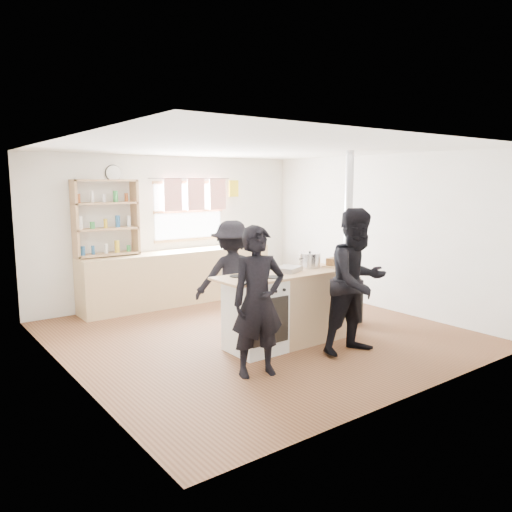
{
  "coord_description": "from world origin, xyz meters",
  "views": [
    {
      "loc": [
        -3.97,
        -5.29,
        2.07
      ],
      "look_at": [
        -0.1,
        -0.1,
        1.1
      ],
      "focal_mm": 35.0,
      "sensor_mm": 36.0,
      "label": 1
    }
  ],
  "objects_px": {
    "stockpot_counter": "(310,260)",
    "flue_heater": "(347,279)",
    "cooking_island": "(292,307)",
    "person_near_left": "(258,301)",
    "stockpot_stove": "(254,269)",
    "roast_tray": "(288,269)",
    "thermos": "(227,238)",
    "person_far": "(232,277)",
    "skillet_greens": "(253,279)",
    "person_near_right": "(357,282)",
    "bread_board": "(334,263)"
  },
  "relations": [
    {
      "from": "stockpot_counter",
      "to": "flue_heater",
      "type": "xyz_separation_m",
      "value": [
        0.85,
        0.12,
        -0.37
      ]
    },
    {
      "from": "cooking_island",
      "to": "person_near_left",
      "type": "bearing_deg",
      "value": -148.68
    },
    {
      "from": "cooking_island",
      "to": "stockpot_stove",
      "type": "height_order",
      "value": "stockpot_stove"
    },
    {
      "from": "flue_heater",
      "to": "roast_tray",
      "type": "bearing_deg",
      "value": -171.51
    },
    {
      "from": "thermos",
      "to": "person_far",
      "type": "distance_m",
      "value": 2.31
    },
    {
      "from": "skillet_greens",
      "to": "person_near_left",
      "type": "distance_m",
      "value": 0.51
    },
    {
      "from": "cooking_island",
      "to": "flue_heater",
      "type": "height_order",
      "value": "flue_heater"
    },
    {
      "from": "cooking_island",
      "to": "roast_tray",
      "type": "height_order",
      "value": "roast_tray"
    },
    {
      "from": "thermos",
      "to": "person_far",
      "type": "bearing_deg",
      "value": -121.68
    },
    {
      "from": "cooking_island",
      "to": "skillet_greens",
      "type": "height_order",
      "value": "skillet_greens"
    },
    {
      "from": "cooking_island",
      "to": "person_near_right",
      "type": "relative_size",
      "value": 1.12
    },
    {
      "from": "stockpot_stove",
      "to": "stockpot_counter",
      "type": "xyz_separation_m",
      "value": [
        0.94,
        0.02,
        0.02
      ]
    },
    {
      "from": "stockpot_counter",
      "to": "person_near_right",
      "type": "bearing_deg",
      "value": -92.2
    },
    {
      "from": "skillet_greens",
      "to": "stockpot_counter",
      "type": "bearing_deg",
      "value": 14.57
    },
    {
      "from": "thermos",
      "to": "flue_heater",
      "type": "xyz_separation_m",
      "value": [
        0.42,
        -2.54,
        -0.4
      ]
    },
    {
      "from": "person_near_right",
      "to": "roast_tray",
      "type": "bearing_deg",
      "value": 121.14
    },
    {
      "from": "thermos",
      "to": "cooking_island",
      "type": "bearing_deg",
      "value": -106.6
    },
    {
      "from": "stockpot_counter",
      "to": "flue_heater",
      "type": "bearing_deg",
      "value": 7.76
    },
    {
      "from": "stockpot_counter",
      "to": "person_far",
      "type": "relative_size",
      "value": 0.19
    },
    {
      "from": "person_near_left",
      "to": "person_near_right",
      "type": "bearing_deg",
      "value": 8.68
    },
    {
      "from": "person_near_left",
      "to": "stockpot_stove",
      "type": "bearing_deg",
      "value": 71.22
    },
    {
      "from": "cooking_island",
      "to": "roast_tray",
      "type": "relative_size",
      "value": 4.83
    },
    {
      "from": "stockpot_stove",
      "to": "person_far",
      "type": "bearing_deg",
      "value": 77.64
    },
    {
      "from": "thermos",
      "to": "skillet_greens",
      "type": "height_order",
      "value": "thermos"
    },
    {
      "from": "stockpot_stove",
      "to": "person_far",
      "type": "relative_size",
      "value": 0.15
    },
    {
      "from": "bread_board",
      "to": "flue_heater",
      "type": "relative_size",
      "value": 0.13
    },
    {
      "from": "person_near_left",
      "to": "flue_heater",
      "type": "bearing_deg",
      "value": 35.4
    },
    {
      "from": "thermos",
      "to": "person_far",
      "type": "relative_size",
      "value": 0.19
    },
    {
      "from": "thermos",
      "to": "person_near_left",
      "type": "bearing_deg",
      "value": -118.48
    },
    {
      "from": "skillet_greens",
      "to": "flue_heater",
      "type": "distance_m",
      "value": 2.09
    },
    {
      "from": "cooking_island",
      "to": "skillet_greens",
      "type": "distance_m",
      "value": 0.94
    },
    {
      "from": "person_far",
      "to": "person_near_left",
      "type": "bearing_deg",
      "value": 85.67
    },
    {
      "from": "stockpot_stove",
      "to": "person_near_right",
      "type": "relative_size",
      "value": 0.13
    },
    {
      "from": "person_far",
      "to": "cooking_island",
      "type": "bearing_deg",
      "value": 134.18
    },
    {
      "from": "flue_heater",
      "to": "stockpot_counter",
      "type": "bearing_deg",
      "value": -172.24
    },
    {
      "from": "flue_heater",
      "to": "person_near_right",
      "type": "distance_m",
      "value": 1.35
    },
    {
      "from": "person_near_right",
      "to": "person_far",
      "type": "xyz_separation_m",
      "value": [
        -0.74,
        1.59,
        -0.11
      ]
    },
    {
      "from": "roast_tray",
      "to": "stockpot_counter",
      "type": "xyz_separation_m",
      "value": [
        0.44,
        0.08,
        0.06
      ]
    },
    {
      "from": "stockpot_stove",
      "to": "flue_heater",
      "type": "bearing_deg",
      "value": 4.25
    },
    {
      "from": "roast_tray",
      "to": "bread_board",
      "type": "xyz_separation_m",
      "value": [
        0.74,
        -0.07,
        0.02
      ]
    },
    {
      "from": "roast_tray",
      "to": "bread_board",
      "type": "relative_size",
      "value": 1.29
    },
    {
      "from": "cooking_island",
      "to": "flue_heater",
      "type": "relative_size",
      "value": 0.79
    },
    {
      "from": "stockpot_counter",
      "to": "skillet_greens",
      "type": "bearing_deg",
      "value": -165.43
    },
    {
      "from": "bread_board",
      "to": "stockpot_counter",
      "type": "bearing_deg",
      "value": 153.84
    },
    {
      "from": "cooking_island",
      "to": "bread_board",
      "type": "distance_m",
      "value": 0.87
    },
    {
      "from": "stockpot_stove",
      "to": "thermos",
      "type": "bearing_deg",
      "value": 63.02
    },
    {
      "from": "bread_board",
      "to": "person_near_left",
      "type": "distance_m",
      "value": 1.81
    },
    {
      "from": "bread_board",
      "to": "person_far",
      "type": "relative_size",
      "value": 0.2
    },
    {
      "from": "person_near_left",
      "to": "person_far",
      "type": "xyz_separation_m",
      "value": [
        0.63,
        1.44,
        -0.03
      ]
    },
    {
      "from": "roast_tray",
      "to": "bread_board",
      "type": "height_order",
      "value": "bread_board"
    }
  ]
}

